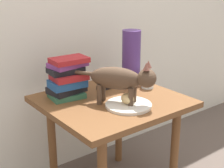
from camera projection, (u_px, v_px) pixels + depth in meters
side_table at (112, 114)px, 1.73m from camera, size 0.68×0.63×0.56m
plate at (128, 105)px, 1.60m from camera, size 0.22×0.22×0.01m
bread_roll at (128, 98)px, 1.60m from camera, size 0.08×0.09×0.05m
cat at (122, 79)px, 1.58m from camera, size 0.30×0.41×0.23m
book_stack at (67, 78)px, 1.69m from camera, size 0.21×0.16×0.21m
green_vase at (131, 57)px, 1.90m from camera, size 0.11×0.11×0.31m
candle_jar at (148, 81)px, 1.85m from camera, size 0.07×0.07×0.08m
tv_remote at (109, 86)px, 1.86m from camera, size 0.15×0.05×0.02m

